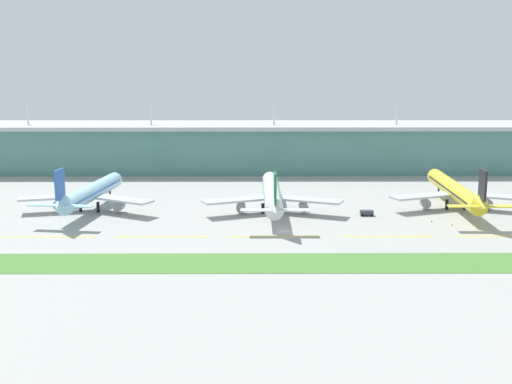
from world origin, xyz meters
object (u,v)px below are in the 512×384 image
airliner_far (455,191)px  safety_cone_left_wingtip (478,227)px  airliner_near (90,193)px  airliner_middle (272,194)px  pushback_tug (367,213)px  safety_cone_nose_front (452,224)px  safety_cone_right_wingtip (432,221)px

airliner_far → safety_cone_left_wingtip: (-0.49, -27.57, -6.10)m
airliner_near → airliner_middle: (63.42, -2.91, 0.01)m
pushback_tug → airliner_middle: bearing=171.6°
pushback_tug → safety_cone_left_wingtip: size_ratio=6.29×
safety_cone_left_wingtip → safety_cone_nose_front: same height
safety_cone_nose_front → safety_cone_right_wingtip: same height
airliner_middle → safety_cone_nose_front: airliner_middle is taller
airliner_far → safety_cone_nose_front: bearing=-107.6°
airliner_middle → safety_cone_left_wingtip: (64.64, -21.62, -6.10)m
airliner_near → safety_cone_left_wingtip: size_ratio=84.73×
airliner_middle → airliner_far: 65.41m
pushback_tug → safety_cone_nose_front: 28.83m
safety_cone_right_wingtip → pushback_tug: bearing=154.8°
airliner_near → safety_cone_right_wingtip: 116.76m
airliner_middle → safety_cone_right_wingtip: (51.93, -14.09, -6.10)m
airliner_middle → safety_cone_left_wingtip: airliner_middle is taller
airliner_near → safety_cone_right_wingtip: airliner_near is taller
pushback_tug → safety_cone_right_wingtip: 21.95m
safety_cone_right_wingtip → airliner_far: bearing=56.6°
pushback_tug → safety_cone_left_wingtip: (32.57, -16.87, -0.75)m
airliner_near → safety_cone_nose_front: airliner_near is taller
safety_cone_right_wingtip → safety_cone_nose_front: bearing=-39.5°
airliner_near → safety_cone_right_wingtip: (115.35, -17.00, -6.09)m
pushback_tug → safety_cone_nose_front: bearing=-28.6°
airliner_middle → airliner_far: bearing=5.2°
airliner_far → safety_cone_nose_front: (-7.77, -24.52, -6.10)m
safety_cone_nose_front → safety_cone_right_wingtip: bearing=140.5°
airliner_middle → pushback_tug: size_ratio=15.07×
airliner_far → safety_cone_nose_front: 26.43m
airliner_far → safety_cone_right_wingtip: bearing=-123.4°
safety_cone_left_wingtip → safety_cone_nose_front: 7.89m
safety_cone_left_wingtip → safety_cone_right_wingtip: size_ratio=1.00×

